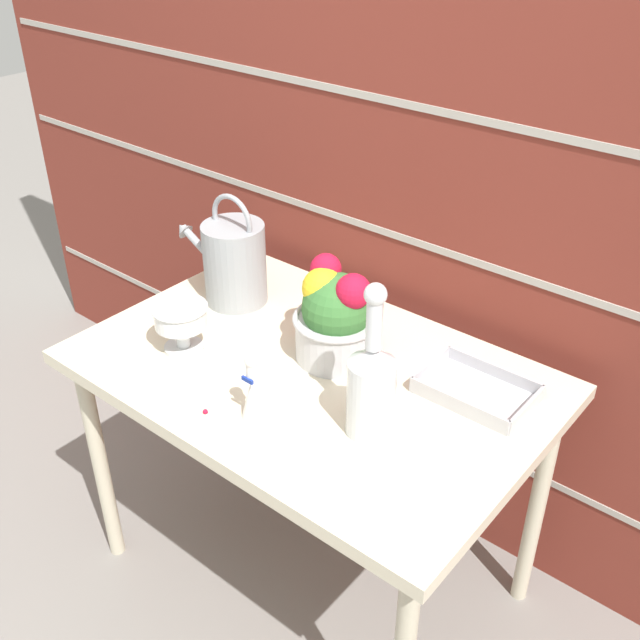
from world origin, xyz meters
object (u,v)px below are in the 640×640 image
(watering_can, at_px, (234,261))
(glass_decanter, at_px, (371,384))
(crystal_pedestal_bowl, at_px, (181,320))
(flower_planter, at_px, (336,316))
(wire_tray, at_px, (476,391))
(figurine_vase, at_px, (253,393))

(watering_can, bearing_deg, glass_decanter, -19.20)
(crystal_pedestal_bowl, xyz_separation_m, glass_decanter, (0.55, 0.04, 0.04))
(watering_can, xyz_separation_m, glass_decanter, (0.62, -0.22, 0.01))
(flower_planter, bearing_deg, wire_tray, 12.92)
(crystal_pedestal_bowl, height_order, wire_tray, crystal_pedestal_bowl)
(glass_decanter, bearing_deg, crystal_pedestal_bowl, -175.32)
(flower_planter, height_order, glass_decanter, glass_decanter)
(glass_decanter, height_order, figurine_vase, glass_decanter)
(crystal_pedestal_bowl, distance_m, glass_decanter, 0.55)
(watering_can, bearing_deg, flower_planter, -5.85)
(flower_planter, bearing_deg, crystal_pedestal_bowl, -144.67)
(wire_tray, bearing_deg, crystal_pedestal_bowl, -155.51)
(watering_can, bearing_deg, figurine_vase, -40.77)
(flower_planter, distance_m, figurine_vase, 0.31)
(crystal_pedestal_bowl, distance_m, figurine_vase, 0.33)
(crystal_pedestal_bowl, height_order, glass_decanter, glass_decanter)
(glass_decanter, relative_size, wire_tray, 1.41)
(wire_tray, bearing_deg, watering_can, -176.85)
(wire_tray, bearing_deg, flower_planter, -167.08)
(watering_can, xyz_separation_m, flower_planter, (0.39, -0.04, -0.00))
(crystal_pedestal_bowl, height_order, figurine_vase, figurine_vase)
(crystal_pedestal_bowl, xyz_separation_m, flower_planter, (0.31, 0.22, 0.03))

